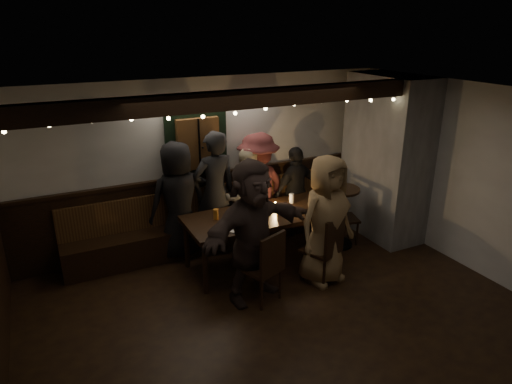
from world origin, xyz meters
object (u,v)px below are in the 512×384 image
chair_near_left (266,264)px  person_b (215,192)px  chair_end (340,214)px  person_f (252,231)px  person_a (179,201)px  dining_table (262,218)px  person_e (296,191)px  high_top (339,209)px  person_g (326,220)px  person_d (258,188)px  person_c (246,198)px  chair_near_right (327,245)px

chair_near_left → person_b: size_ratio=0.51×
chair_end → person_f: size_ratio=0.47×
person_a → person_f: person_f is taller
dining_table → person_e: person_e is taller
dining_table → chair_end: 1.44m
high_top → person_g: 1.15m
person_d → person_g: bearing=75.3°
person_c → person_d: bearing=-156.7°
high_top → person_a: 2.47m
person_d → person_f: size_ratio=0.96×
person_a → person_d: bearing=173.9°
person_c → person_g: 1.52m
high_top → person_c: size_ratio=0.61×
chair_near_right → person_b: bearing=121.4°
person_c → person_g: bearing=115.3°
chair_near_left → person_g: size_ratio=0.54×
chair_end → person_e: 0.81m
person_f → person_g: size_ratio=1.04×
dining_table → person_a: bearing=141.5°
person_e → person_g: bearing=61.6°
dining_table → person_e: size_ratio=1.48×
chair_end → person_c: person_c is taller
person_b → person_d: 0.73m
chair_end → chair_near_left: bearing=-151.8°
person_b → person_e: size_ratio=1.26×
person_a → person_e: size_ratio=1.19×
dining_table → person_a: person_a is taller
person_a → person_c: (1.03, -0.11, -0.10)m
high_top → person_d: person_d is taller
dining_table → person_b: person_b is taller
dining_table → high_top: size_ratio=2.31×
dining_table → chair_near_right: chair_near_right is taller
chair_near_right → person_f: (-1.04, 0.13, 0.37)m
person_d → person_e: 0.68m
dining_table → person_f: 0.88m
person_g → person_c: bearing=98.3°
chair_near_left → person_c: bearing=73.8°
person_c → person_e: (0.92, 0.02, -0.04)m
chair_near_left → person_g: (0.95, 0.14, 0.35)m
chair_end → high_top: size_ratio=0.92×
dining_table → chair_near_right: size_ratio=2.26×
person_d → chair_end: bearing=124.9°
person_f → person_c: bearing=51.8°
chair_near_left → chair_end: bearing=28.2°
person_b → chair_near_left: bearing=86.0°
high_top → person_a: size_ratio=0.54×
person_a → high_top: bearing=157.1°
dining_table → chair_near_left: (-0.40, -0.90, -0.18)m
high_top → person_d: size_ratio=0.54×
chair_end → person_a: (-2.40, 0.71, 0.39)m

